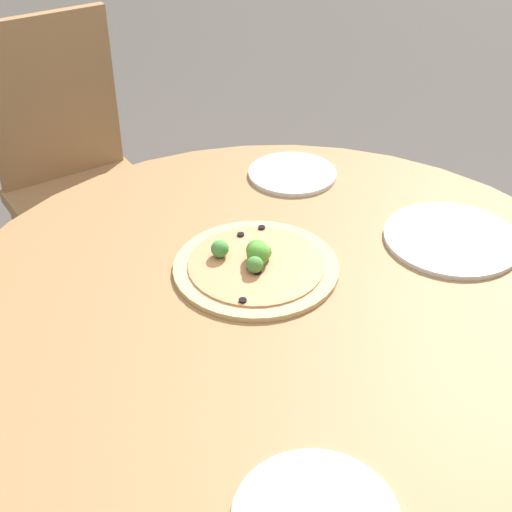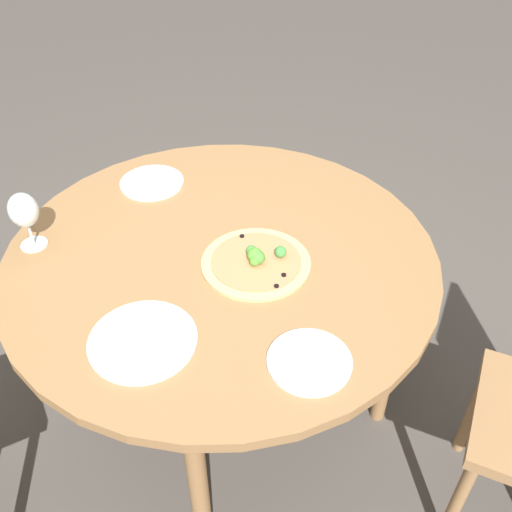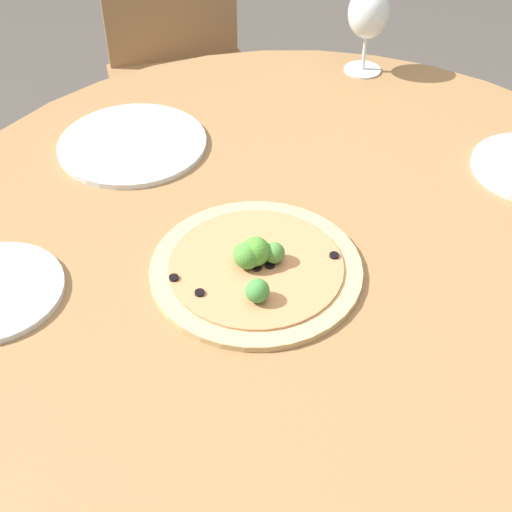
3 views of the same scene
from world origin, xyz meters
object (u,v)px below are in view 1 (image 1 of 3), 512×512
object	(u,v)px
plate_near	(451,239)
pizza	(255,264)
plate_side	(292,174)
chair_2	(77,176)

from	to	relation	value
plate_near	pizza	bearing A→B (deg)	-174.33
pizza	plate_near	bearing A→B (deg)	5.67
pizza	plate_side	distance (m)	0.37
plate_side	chair_2	bearing A→B (deg)	137.93
pizza	plate_near	distance (m)	0.40
chair_2	pizza	distance (m)	0.96
chair_2	plate_side	world-z (taller)	chair_2
chair_2	plate_near	distance (m)	1.16
plate_near	plate_side	distance (m)	0.40
pizza	chair_2	bearing A→B (deg)	116.06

